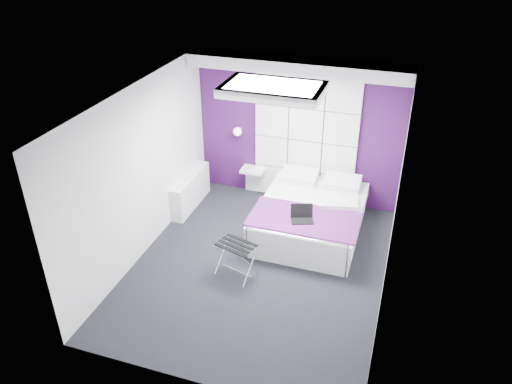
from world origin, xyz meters
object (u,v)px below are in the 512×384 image
at_px(wall_lamp, 238,131).
at_px(luggage_rack, 236,259).
at_px(nightstand, 253,170).
at_px(laptop, 303,216).
at_px(bed, 311,216).
at_px(radiator, 190,191).

distance_m(wall_lamp, luggage_rack, 2.63).
distance_m(nightstand, laptop, 1.89).
height_order(wall_lamp, laptop, wall_lamp).
bearing_deg(laptop, bed, 68.39).
relative_size(luggage_rack, laptop, 1.59).
bearing_deg(laptop, luggage_rack, -150.46).
bearing_deg(nightstand, laptop, -48.07).
bearing_deg(nightstand, radiator, -142.08).
xyz_separation_m(radiator, nightstand, (0.92, 0.72, 0.21)).
relative_size(wall_lamp, luggage_rack, 0.28).
bearing_deg(laptop, radiator, 143.12).
xyz_separation_m(nightstand, laptop, (1.26, -1.40, 0.11)).
height_order(radiator, luggage_rack, radiator).
height_order(wall_lamp, nightstand, wall_lamp).
distance_m(luggage_rack, laptop, 1.21).
bearing_deg(bed, wall_lamp, 149.54).
relative_size(radiator, laptop, 3.62).
relative_size(radiator, bed, 0.60).
xyz_separation_m(luggage_rack, laptop, (0.75, 0.87, 0.36)).
bearing_deg(wall_lamp, laptop, -43.06).
height_order(luggage_rack, laptop, laptop).
relative_size(radiator, nightstand, 2.89).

